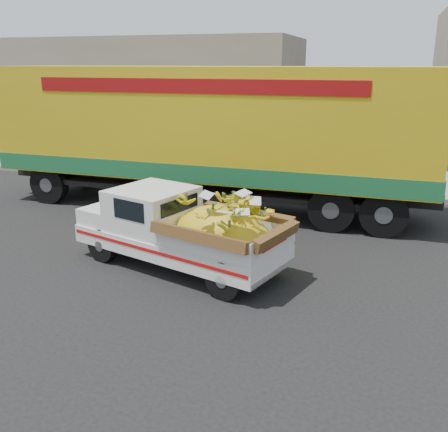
% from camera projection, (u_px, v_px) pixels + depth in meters
% --- Properties ---
extents(ground, '(100.00, 100.00, 0.00)m').
position_uv_depth(ground, '(121.00, 254.00, 10.56)').
color(ground, black).
rests_on(ground, ground).
extents(curb, '(60.00, 0.25, 0.15)m').
position_uv_depth(curb, '(217.00, 184.00, 16.38)').
color(curb, gray).
rests_on(curb, ground).
extents(sidewalk, '(60.00, 4.00, 0.14)m').
position_uv_depth(sidewalk, '(235.00, 171.00, 18.30)').
color(sidewalk, gray).
rests_on(sidewalk, ground).
extents(building_left, '(18.00, 6.00, 5.00)m').
position_uv_depth(building_left, '(118.00, 91.00, 25.29)').
color(building_left, gray).
rests_on(building_left, ground).
extents(pickup_truck, '(4.55, 2.74, 1.50)m').
position_uv_depth(pickup_truck, '(192.00, 231.00, 9.53)').
color(pickup_truck, black).
rests_on(pickup_truck, ground).
extents(semi_trailer, '(12.01, 2.68, 3.80)m').
position_uv_depth(semi_trailer, '(209.00, 131.00, 13.38)').
color(semi_trailer, black).
rests_on(semi_trailer, ground).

